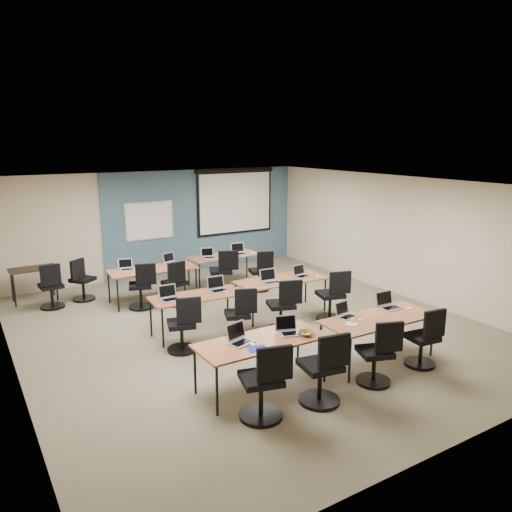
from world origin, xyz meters
TOP-DOWN VIEW (x-y plane):
  - floor at (0.00, 0.00)m, footprint 8.00×9.00m
  - ceiling at (0.00, 0.00)m, footprint 8.00×9.00m
  - wall_back at (0.00, 4.50)m, footprint 8.00×0.04m
  - wall_front at (0.00, -4.50)m, footprint 8.00×0.04m
  - wall_left at (-4.00, 0.00)m, footprint 0.04×9.00m
  - wall_right at (4.00, 0.00)m, footprint 0.04×9.00m
  - blue_accent_panel at (1.25, 4.47)m, footprint 5.50×0.04m
  - whiteboard at (-0.30, 4.43)m, footprint 1.28×0.03m
  - projector_screen at (2.20, 4.41)m, footprint 2.40×0.10m
  - training_table_front_left at (-1.04, -2.13)m, footprint 1.89×0.79m
  - training_table_front_right at (1.02, -2.34)m, footprint 1.91×0.80m
  - training_table_mid_left at (-0.95, 0.23)m, footprint 1.69×0.70m
  - training_table_mid_right at (0.96, 0.30)m, footprint 1.87×0.78m
  - training_table_back_left at (-0.97, 2.47)m, footprint 1.89×0.79m
  - training_table_back_right at (0.97, 2.77)m, footprint 1.75×0.73m
  - laptop_0 at (-1.35, -2.03)m, footprint 0.34×0.29m
  - mouse_0 at (-1.25, -2.23)m, footprint 0.08×0.11m
  - task_chair_0 at (-1.46, -2.85)m, footprint 0.57×0.56m
  - laptop_1 at (-0.57, -2.12)m, footprint 0.33×0.28m
  - mouse_1 at (-0.38, -2.36)m, footprint 0.07×0.10m
  - task_chair_1 at (-0.58, -2.94)m, footprint 0.56×0.56m
  - laptop_2 at (0.59, -2.03)m, footprint 0.30×0.26m
  - mouse_2 at (0.68, -2.28)m, footprint 0.08×0.10m
  - task_chair_2 at (0.45, -2.92)m, footprint 0.53×0.51m
  - laptop_3 at (1.50, -2.07)m, footprint 0.35×0.30m
  - mouse_3 at (1.75, -2.31)m, footprint 0.07×0.10m
  - task_chair_3 at (1.49, -2.88)m, footprint 0.49×0.49m
  - laptop_4 at (-1.46, 0.26)m, footprint 0.33×0.28m
  - mouse_4 at (-1.30, 0.11)m, footprint 0.07×0.11m
  - task_chair_4 at (-1.49, -0.40)m, footprint 0.51×0.50m
  - laptop_5 at (-0.49, 0.29)m, footprint 0.34×0.29m
  - mouse_5 at (-0.40, 0.13)m, footprint 0.06×0.09m
  - task_chair_5 at (-0.44, -0.44)m, footprint 0.51×0.48m
  - laptop_6 at (0.64, 0.22)m, footprint 0.34×0.29m
  - mouse_6 at (0.81, 0.13)m, footprint 0.07×0.10m
  - task_chair_6 at (0.44, -0.52)m, footprint 0.55×0.53m
  - laptop_7 at (1.42, 0.26)m, footprint 0.31×0.26m
  - mouse_7 at (1.70, 0.09)m, footprint 0.08×0.10m
  - task_chair_7 at (1.61, -0.53)m, footprint 0.54×0.54m
  - laptop_8 at (-1.47, 2.68)m, footprint 0.30×0.25m
  - mouse_8 at (-1.33, 2.43)m, footprint 0.07×0.10m
  - task_chair_8 at (-1.36, 2.08)m, footprint 0.53×0.52m
  - laptop_9 at (-0.46, 2.71)m, footprint 0.31×0.26m
  - mouse_9 at (-0.34, 2.51)m, footprint 0.07×0.10m
  - task_chair_9 at (-0.67, 1.92)m, footprint 0.51×0.51m
  - laptop_10 at (0.53, 2.75)m, footprint 0.30×0.26m
  - mouse_10 at (0.81, 2.47)m, footprint 0.07×0.10m
  - task_chair_10 at (0.56, 2.10)m, footprint 0.60×0.56m
  - laptop_11 at (1.36, 2.72)m, footprint 0.35×0.30m
  - mouse_11 at (1.63, 2.57)m, footprint 0.10×0.12m
  - task_chair_11 at (1.45, 1.87)m, footprint 0.49×0.48m
  - blue_mousepad at (-1.25, -2.35)m, footprint 0.31×0.28m
  - snack_bowl at (-0.40, -2.31)m, footprint 0.24×0.24m
  - snack_plate at (0.45, -2.33)m, footprint 0.24×0.24m
  - coffee_cup at (0.50, -2.30)m, footprint 0.05×0.05m
  - utility_table at (-3.21, 3.80)m, footprint 0.97×0.54m
  - spare_chair_a at (-2.31, 3.28)m, footprint 0.56×0.49m
  - spare_chair_b at (-2.97, 3.08)m, footprint 0.50×0.50m

SIDE VIEW (x-z plane):
  - floor at x=0.00m, z-range -0.01..0.01m
  - task_chair_11 at x=1.45m, z-range -0.09..0.88m
  - task_chair_5 at x=-0.44m, z-range -0.09..0.88m
  - task_chair_3 at x=1.49m, z-range -0.09..0.88m
  - spare_chair_a at x=-2.31m, z-range -0.09..0.89m
  - spare_chair_b at x=-2.97m, z-range -0.09..0.90m
  - task_chair_4 at x=-1.49m, z-range -0.09..0.90m
  - task_chair_9 at x=-0.67m, z-range -0.09..0.90m
  - task_chair_2 at x=0.45m, z-range -0.09..0.90m
  - task_chair_8 at x=-1.36m, z-range -0.09..0.91m
  - task_chair_6 at x=0.44m, z-range -0.09..0.92m
  - task_chair_7 at x=1.61m, z-range -0.09..0.93m
  - task_chair_1 at x=-0.58m, z-range -0.09..0.95m
  - task_chair_0 at x=-1.46m, z-range -0.09..0.95m
  - task_chair_10 at x=0.56m, z-range -0.09..0.95m
  - utility_table at x=-3.21m, z-range 0.29..1.04m
  - training_table_mid_left at x=-0.95m, z-range 0.32..1.05m
  - training_table_back_right at x=0.97m, z-range 0.32..1.05m
  - training_table_mid_right at x=0.96m, z-range 0.32..1.05m
  - training_table_back_left at x=-0.97m, z-range 0.32..1.05m
  - training_table_front_left at x=-1.04m, z-range 0.32..1.05m
  - training_table_front_right at x=1.02m, z-range 0.32..1.05m
  - blue_mousepad at x=-1.25m, z-range 0.73..0.74m
  - snack_plate at x=0.45m, z-range 0.73..0.74m
  - mouse_2 at x=0.68m, z-range 0.73..0.76m
  - mouse_3 at x=1.75m, z-range 0.73..0.76m
  - mouse_7 at x=1.70m, z-range 0.73..0.76m
  - mouse_5 at x=-0.40m, z-range 0.73..0.76m
  - mouse_10 at x=0.81m, z-range 0.72..0.76m
  - mouse_6 at x=0.81m, z-range 0.72..0.76m
  - mouse_0 at x=-1.25m, z-range 0.72..0.76m
  - mouse_9 at x=-0.34m, z-range 0.72..0.76m
  - mouse_1 at x=-0.38m, z-range 0.72..0.76m
  - mouse_8 at x=-1.33m, z-range 0.72..0.76m
  - mouse_4 at x=-1.30m, z-range 0.72..0.76m
  - mouse_11 at x=1.63m, z-range 0.72..0.76m
  - snack_bowl at x=-0.40m, z-range 0.73..0.78m
  - coffee_cup at x=0.50m, z-range 0.74..0.79m
  - laptop_8 at x=-1.47m, z-range 0.67..0.90m
  - laptop_10 at x=0.53m, z-range 0.67..0.90m
  - laptop_2 at x=0.59m, z-range 0.67..0.90m
  - laptop_9 at x=-0.46m, z-range 0.67..0.91m
  - laptop_7 at x=1.42m, z-range 0.67..0.91m
  - laptop_1 at x=-0.57m, z-range 0.67..0.92m
  - laptop_4 at x=-1.46m, z-range 0.67..0.92m
  - laptop_6 at x=0.64m, z-range 0.66..0.92m
  - laptop_5 at x=-0.49m, z-range 0.66..0.92m
  - laptop_0 at x=-1.35m, z-range 0.66..0.92m
  - laptop_11 at x=1.36m, z-range 0.66..0.93m
  - laptop_3 at x=1.50m, z-range 0.66..0.93m
  - wall_back at x=0.00m, z-range 0.00..2.70m
  - wall_front at x=0.00m, z-range 0.00..2.70m
  - wall_left at x=-4.00m, z-range 0.00..2.70m
  - wall_right at x=4.00m, z-range 0.00..2.70m
  - blue_accent_panel at x=1.25m, z-range 0.00..2.70m
  - whiteboard at x=-0.30m, z-range 0.96..1.94m
  - projector_screen at x=2.20m, z-range 0.98..2.80m
  - ceiling at x=0.00m, z-range 2.69..2.71m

